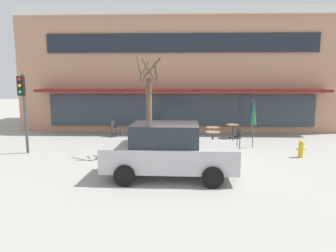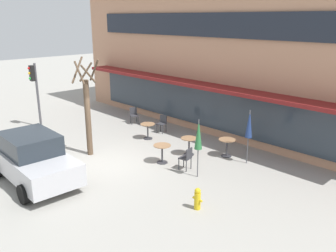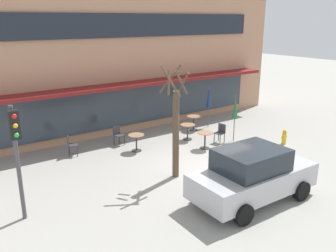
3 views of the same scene
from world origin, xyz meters
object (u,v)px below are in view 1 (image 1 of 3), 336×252
at_px(cafe_chair_0, 237,136).
at_px(fire_hydrant, 301,149).
at_px(cafe_chair_2, 115,127).
at_px(street_tree, 149,110).
at_px(cafe_table_mid_patio, 158,131).
at_px(patio_umbrella_green_folded, 254,113).
at_px(cafe_table_streetside, 212,132).
at_px(cafe_chair_1, 155,127).
at_px(traffic_light_pole, 23,100).
at_px(parked_sedan, 169,151).
at_px(patio_umbrella_cream_folded, 252,109).
at_px(cafe_table_by_tree, 213,137).
at_px(cafe_table_near_wall, 233,129).

xyz_separation_m(cafe_chair_0, fire_hydrant, (2.25, -1.90, -0.17)).
bearing_deg(cafe_chair_2, fire_hydrant, -26.91).
relative_size(cafe_chair_2, street_tree, 0.22).
bearing_deg(fire_hydrant, street_tree, 179.07).
height_order(cafe_table_mid_patio, patio_umbrella_green_folded, patio_umbrella_green_folded).
distance_m(cafe_table_streetside, fire_hydrant, 4.51).
bearing_deg(cafe_chair_1, traffic_light_pole, -141.55).
bearing_deg(parked_sedan, traffic_light_pole, 154.27).
bearing_deg(fire_hydrant, cafe_table_streetside, 136.33).
bearing_deg(cafe_chair_2, traffic_light_pole, -125.86).
distance_m(street_tree, traffic_light_pole, 5.34).
distance_m(cafe_table_streetside, traffic_light_pole, 8.97).
relative_size(patio_umbrella_green_folded, parked_sedan, 0.52).
xyz_separation_m(patio_umbrella_cream_folded, cafe_chair_2, (-7.58, 0.23, -1.10)).
height_order(cafe_table_streetside, cafe_table_by_tree, same).
bearing_deg(fire_hydrant, patio_umbrella_cream_folded, 103.92).
distance_m(cafe_table_near_wall, traffic_light_pole, 10.44).
relative_size(cafe_table_mid_patio, cafe_chair_1, 0.85).
bearing_deg(parked_sedan, fire_hydrant, 27.30).
distance_m(cafe_table_streetside, cafe_table_mid_patio, 2.80).
relative_size(cafe_table_streetside, patio_umbrella_cream_folded, 0.35).
bearing_deg(cafe_chair_0, traffic_light_pole, -169.96).
relative_size(cafe_chair_1, cafe_chair_2, 1.00).
relative_size(patio_umbrella_cream_folded, parked_sedan, 0.52).
bearing_deg(cafe_table_mid_patio, cafe_table_by_tree, -29.73).
xyz_separation_m(cafe_chair_0, cafe_chair_2, (-6.35, 2.46, 0.00)).
bearing_deg(cafe_chair_1, cafe_table_streetside, -22.90).
height_order(patio_umbrella_cream_folded, fire_hydrant, patio_umbrella_cream_folded).
height_order(patio_umbrella_cream_folded, cafe_chair_1, patio_umbrella_cream_folded).
height_order(cafe_chair_2, street_tree, street_tree).
xyz_separation_m(cafe_table_near_wall, patio_umbrella_green_folded, (0.50, -2.40, 1.11)).
relative_size(cafe_table_by_tree, street_tree, 0.18).
relative_size(cafe_chair_0, street_tree, 0.22).
xyz_separation_m(cafe_table_by_tree, cafe_table_mid_patio, (-2.66, 1.52, 0.00)).
relative_size(cafe_table_mid_patio, fire_hydrant, 1.08).
height_order(patio_umbrella_green_folded, fire_hydrant, patio_umbrella_green_folded).
bearing_deg(fire_hydrant, traffic_light_pole, 178.74).
xyz_separation_m(cafe_table_mid_patio, fire_hydrant, (6.07, -3.21, -0.16)).
height_order(cafe_table_mid_patio, cafe_chair_1, cafe_chair_1).
bearing_deg(cafe_table_streetside, cafe_table_near_wall, 39.88).
relative_size(cafe_table_streetside, cafe_chair_1, 0.85).
bearing_deg(cafe_table_near_wall, cafe_chair_1, 176.29).
relative_size(cafe_chair_0, parked_sedan, 0.21).
relative_size(cafe_chair_0, fire_hydrant, 1.26).
xyz_separation_m(cafe_table_near_wall, cafe_chair_1, (-4.29, 0.28, 0.01)).
bearing_deg(street_tree, cafe_table_mid_patio, 86.71).
height_order(patio_umbrella_cream_folded, traffic_light_pole, traffic_light_pole).
distance_m(cafe_table_near_wall, street_tree, 5.99).
relative_size(cafe_table_near_wall, street_tree, 0.18).
height_order(cafe_table_streetside, cafe_chair_1, cafe_chair_1).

